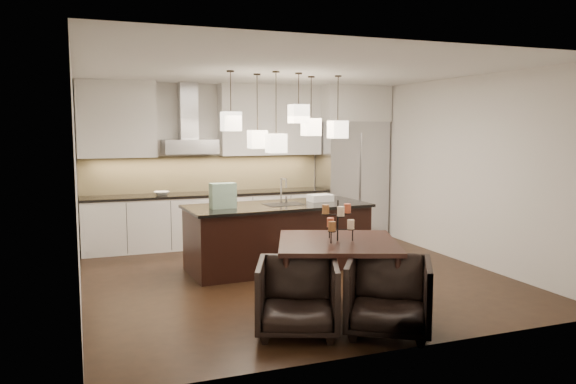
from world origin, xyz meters
name	(u,v)px	position (x,y,z in m)	size (l,w,h in m)	color
floor	(293,277)	(0.00, 0.00, -0.01)	(5.50, 5.50, 0.02)	black
ceiling	(293,69)	(0.00, 0.00, 2.81)	(5.50, 5.50, 0.02)	white
wall_back	(238,163)	(0.00, 2.76, 1.40)	(5.50, 0.02, 2.80)	silver
wall_front	(404,200)	(0.00, -2.76, 1.40)	(5.50, 0.02, 2.80)	silver
wall_left	(75,182)	(-2.76, 0.00, 1.40)	(0.02, 5.50, 2.80)	silver
wall_right	(462,170)	(2.76, 0.00, 1.40)	(0.02, 5.50, 2.80)	silver
refrigerator	(351,179)	(2.10, 2.38, 1.07)	(1.20, 0.72, 2.15)	#B7B7BA
fridge_panel	(352,104)	(2.10, 2.38, 2.47)	(1.26, 0.72, 0.65)	silver
lower_cabinets	(209,220)	(-0.62, 2.43, 0.44)	(4.21, 0.62, 0.88)	silver
countertop	(209,194)	(-0.62, 2.43, 0.90)	(4.21, 0.66, 0.04)	black
backsplash	(205,173)	(-0.62, 2.73, 1.24)	(4.21, 0.02, 0.63)	#CAB97F
upper_cab_left	(116,119)	(-2.10, 2.57, 2.17)	(1.25, 0.35, 1.25)	silver
upper_cab_right	(270,120)	(0.55, 2.57, 2.17)	(1.86, 0.35, 1.25)	silver
hood_canopy	(190,147)	(-0.93, 2.48, 1.72)	(0.90, 0.52, 0.24)	#B7B7BA
hood_chimney	(188,111)	(-0.93, 2.59, 2.32)	(0.30, 0.28, 0.96)	#B7B7BA
fruit_bowl	(162,193)	(-1.43, 2.38, 0.95)	(0.26, 0.26, 0.06)	silver
island_body	(277,238)	(-0.05, 0.51, 0.45)	(2.55, 1.02, 0.90)	black
island_top	(277,206)	(-0.05, 0.51, 0.92)	(2.63, 1.10, 0.04)	black
faucet	(281,190)	(0.05, 0.61, 1.13)	(0.10, 0.24, 0.39)	silver
tote_bag	(223,196)	(-0.87, 0.43, 1.11)	(0.35, 0.18, 0.35)	#21693F
food_container	(320,198)	(0.68, 0.62, 0.99)	(0.35, 0.24, 0.10)	silver
dining_table	(337,275)	(-0.03, -1.46, 0.39)	(1.30, 1.30, 0.78)	black
candelabra	(338,220)	(-0.03, -1.46, 1.01)	(0.37, 0.37, 0.46)	black
candle_a	(351,224)	(0.11, -1.51, 0.97)	(0.08, 0.08, 0.10)	beige
candle_b	(330,222)	(-0.05, -1.32, 0.97)	(0.08, 0.08, 0.10)	#C95434
candle_c	(332,226)	(-0.14, -1.55, 0.97)	(0.08, 0.08, 0.10)	#965D30
candle_d	(347,208)	(0.11, -1.42, 1.13)	(0.08, 0.08, 0.10)	#C95434
candle_e	(326,209)	(-0.15, -1.39, 1.13)	(0.08, 0.08, 0.10)	#965D30
candle_f	(341,211)	(-0.06, -1.59, 1.13)	(0.08, 0.08, 0.10)	beige
armchair_left	(298,297)	(-0.74, -2.03, 0.37)	(0.80, 0.82, 0.74)	black
armchair_right	(388,296)	(0.10, -2.35, 0.38)	(0.82, 0.84, 0.76)	black
pendant_a	(231,121)	(-0.76, 0.37, 2.12)	(0.24, 0.24, 0.26)	#FDEECF
pendant_b	(257,139)	(-0.29, 0.66, 1.87)	(0.24, 0.24, 0.26)	#FDEECF
pendant_c	(299,114)	(0.21, 0.33, 2.23)	(0.24, 0.24, 0.26)	#FDEECF
pendant_d	(311,127)	(0.58, 0.76, 2.05)	(0.24, 0.24, 0.26)	#FDEECF
pendant_e	(338,130)	(0.91, 0.52, 2.01)	(0.24, 0.24, 0.26)	#FDEECF
pendant_f	(276,143)	(-0.16, 0.23, 1.83)	(0.24, 0.24, 0.26)	#FDEECF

